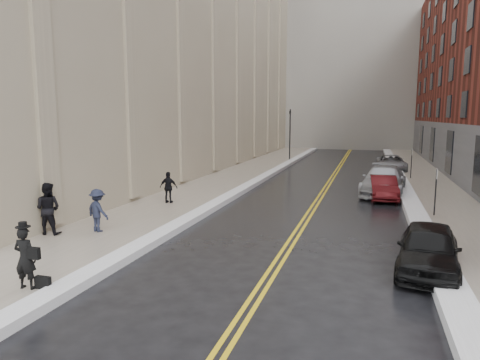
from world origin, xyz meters
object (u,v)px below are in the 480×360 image
Objects in this scene: pedestrian_main at (25,258)px; pedestrian_b at (98,210)px; car_silver_near at (384,180)px; pedestrian_a at (48,208)px; car_maroon at (383,187)px; pedestrian_c at (169,187)px; car_black at (428,249)px; car_silver_far at (391,163)px.

pedestrian_main is 0.98× the size of pedestrian_b.
car_silver_near is 17.86m from pedestrian_a.
car_maroon is 16.74m from pedestrian_a.
pedestrian_b reaches higher than pedestrian_c.
pedestrian_b is 1.03× the size of pedestrian_c.
car_silver_near reaches higher than car_black.
car_silver_far is 30.63m from pedestrian_main.
car_maroon is 15.05m from pedestrian_b.
car_black is at bearing 170.90° from pedestrian_a.
pedestrian_b is at bearing -161.41° from pedestrian_a.
car_silver_near reaches higher than car_silver_far.
pedestrian_b reaches higher than car_black.
pedestrian_a reaches higher than car_silver_near.
car_silver_near is 11.52m from car_silver_far.
pedestrian_a reaches higher than pedestrian_b.
pedestrian_a is at bearing -171.46° from car_black.
pedestrian_a reaches higher than car_silver_far.
pedestrian_a is 1.22× the size of pedestrian_c.
pedestrian_c reaches higher than car_silver_near.
pedestrian_a is at bearing -125.95° from car_silver_near.
pedestrian_main is 5.37m from pedestrian_a.
car_black is at bearing -161.38° from pedestrian_main.
car_maroon is at bearing -125.77° from pedestrian_main.
pedestrian_c is at bearing -89.02° from pedestrian_main.
pedestrian_main reaches higher than car_black.
car_black is at bearing -79.28° from car_silver_near.
pedestrian_c reaches higher than car_maroon.
car_maroon is 2.00× the size of pedestrian_a.
car_silver_near is at bearing 83.60° from car_maroon.
car_maroon is 13.02m from car_silver_far.
car_silver_far is at bearing -115.43° from pedestrian_main.
car_silver_far is (0.96, 12.99, 0.03)m from car_maroon.
pedestrian_a is at bearing 71.20° from pedestrian_c.
pedestrian_a is (-12.11, -13.12, 0.30)m from car_silver_near.
pedestrian_c is (-11.35, -18.05, 0.28)m from car_silver_far.
pedestrian_c reaches higher than car_black.
pedestrian_main is at bearing -147.49° from car_black.
car_silver_near is (0.07, 1.50, 0.18)m from car_maroon.
pedestrian_main is at bearing -123.09° from car_maroon.
car_black is 2.57× the size of pedestrian_main.
car_maroon is at bearing -115.61° from pedestrian_b.
pedestrian_b is at bearing -79.90° from pedestrian_main.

